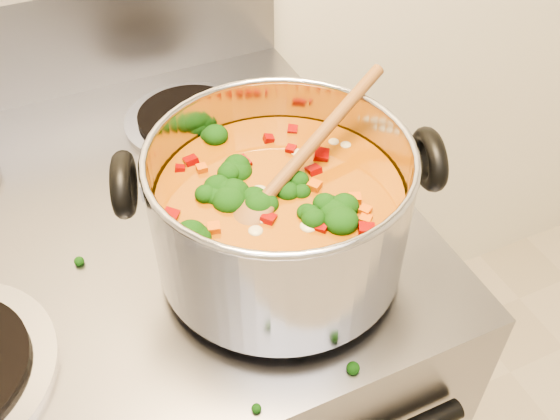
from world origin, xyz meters
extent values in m
cube|color=gray|center=(0.01, 1.16, 0.46)|extent=(0.78, 0.68, 0.92)
cube|color=gray|center=(0.01, 1.48, 1.00)|extent=(0.78, 0.03, 0.16)
cylinder|color=#A5A5AD|center=(0.20, 1.01, 0.92)|extent=(0.24, 0.24, 0.01)
cylinder|color=black|center=(0.20, 1.01, 0.93)|extent=(0.18, 0.18, 0.01)
cylinder|color=#A5A5AD|center=(0.20, 1.31, 0.92)|extent=(0.19, 0.19, 0.01)
cylinder|color=black|center=(0.20, 1.31, 0.93)|extent=(0.15, 0.15, 0.01)
cylinder|color=#ABABB3|center=(0.20, 1.00, 1.01)|extent=(0.28, 0.28, 0.15)
torus|color=#ABABB3|center=(0.20, 1.00, 1.09)|extent=(0.28, 0.28, 0.01)
cylinder|color=#89550C|center=(0.20, 1.00, 0.99)|extent=(0.26, 0.26, 0.10)
torus|color=black|center=(0.05, 1.05, 1.06)|extent=(0.04, 0.08, 0.08)
torus|color=black|center=(0.35, 0.95, 1.06)|extent=(0.04, 0.08, 0.08)
ellipsoid|color=black|center=(0.24, 1.02, 1.04)|extent=(0.04, 0.04, 0.03)
ellipsoid|color=black|center=(0.21, 1.09, 1.04)|extent=(0.04, 0.04, 0.03)
ellipsoid|color=black|center=(0.24, 0.93, 1.04)|extent=(0.04, 0.04, 0.03)
ellipsoid|color=black|center=(0.20, 0.96, 1.04)|extent=(0.04, 0.04, 0.03)
ellipsoid|color=black|center=(0.23, 0.92, 1.04)|extent=(0.04, 0.04, 0.03)
ellipsoid|color=black|center=(0.16, 0.96, 1.04)|extent=(0.04, 0.04, 0.03)
ellipsoid|color=black|center=(0.19, 0.92, 1.04)|extent=(0.04, 0.04, 0.03)
ellipsoid|color=black|center=(0.24, 1.08, 1.04)|extent=(0.04, 0.04, 0.03)
ellipsoid|color=black|center=(0.13, 0.96, 1.04)|extent=(0.04, 0.04, 0.03)
ellipsoid|color=black|center=(0.10, 1.03, 1.04)|extent=(0.04, 0.04, 0.03)
ellipsoid|color=black|center=(0.19, 1.11, 1.04)|extent=(0.04, 0.04, 0.03)
ellipsoid|color=#820A04|center=(0.24, 1.02, 1.04)|extent=(0.01, 0.01, 0.01)
ellipsoid|color=#820A04|center=(0.19, 1.11, 1.04)|extent=(0.01, 0.01, 0.01)
ellipsoid|color=#820A04|center=(0.31, 0.99, 1.04)|extent=(0.01, 0.01, 0.01)
ellipsoid|color=#820A04|center=(0.13, 0.91, 1.04)|extent=(0.01, 0.01, 0.01)
ellipsoid|color=#820A04|center=(0.15, 0.95, 1.04)|extent=(0.01, 0.01, 0.01)
ellipsoid|color=#820A04|center=(0.23, 1.08, 1.04)|extent=(0.01, 0.01, 0.01)
ellipsoid|color=#820A04|center=(0.12, 1.07, 1.04)|extent=(0.01, 0.01, 0.01)
ellipsoid|color=#820A04|center=(0.19, 1.04, 1.04)|extent=(0.01, 0.01, 0.01)
ellipsoid|color=#820A04|center=(0.31, 1.00, 1.04)|extent=(0.01, 0.01, 0.01)
ellipsoid|color=#820A04|center=(0.10, 1.03, 1.04)|extent=(0.01, 0.01, 0.01)
ellipsoid|color=#820A04|center=(0.11, 1.01, 1.04)|extent=(0.01, 0.01, 0.01)
ellipsoid|color=#820A04|center=(0.26, 1.04, 1.04)|extent=(0.01, 0.01, 0.01)
ellipsoid|color=#820A04|center=(0.13, 1.00, 1.04)|extent=(0.01, 0.01, 0.01)
ellipsoid|color=#BE4F0A|center=(0.16, 1.11, 1.04)|extent=(0.01, 0.01, 0.01)
ellipsoid|color=#BE4F0A|center=(0.12, 0.93, 1.04)|extent=(0.01, 0.01, 0.01)
ellipsoid|color=#BE4F0A|center=(0.30, 1.04, 1.04)|extent=(0.01, 0.01, 0.01)
ellipsoid|color=#BE4F0A|center=(0.19, 0.97, 1.04)|extent=(0.01, 0.01, 0.01)
ellipsoid|color=#BE4F0A|center=(0.28, 0.96, 1.04)|extent=(0.01, 0.01, 0.01)
ellipsoid|color=#BE4F0A|center=(0.16, 0.90, 1.04)|extent=(0.01, 0.01, 0.01)
ellipsoid|color=#BE4F0A|center=(0.18, 0.99, 1.04)|extent=(0.01, 0.01, 0.01)
ellipsoid|color=#BE4F0A|center=(0.18, 1.02, 1.04)|extent=(0.01, 0.01, 0.01)
ellipsoid|color=#C3B586|center=(0.22, 1.11, 1.04)|extent=(0.02, 0.02, 0.01)
ellipsoid|color=#C3B586|center=(0.19, 1.06, 1.04)|extent=(0.02, 0.02, 0.01)
ellipsoid|color=#C3B586|center=(0.20, 0.96, 1.04)|extent=(0.02, 0.02, 0.01)
ellipsoid|color=#C3B586|center=(0.22, 0.93, 1.04)|extent=(0.02, 0.02, 0.01)
ellipsoid|color=#C3B586|center=(0.11, 0.95, 1.04)|extent=(0.02, 0.02, 0.01)
ellipsoid|color=#C3B586|center=(0.22, 1.11, 1.04)|extent=(0.02, 0.02, 0.01)
ellipsoid|color=#C3B586|center=(0.17, 1.05, 1.04)|extent=(0.02, 0.02, 0.01)
ellipsoid|color=#C3B586|center=(0.15, 0.98, 1.04)|extent=(0.02, 0.02, 0.01)
ellipsoid|color=brown|center=(0.16, 0.98, 1.04)|extent=(0.08, 0.06, 0.03)
cylinder|color=brown|center=(0.26, 1.03, 1.07)|extent=(0.21, 0.11, 0.08)
ellipsoid|color=black|center=(0.14, 0.85, 0.92)|extent=(0.01, 0.01, 0.01)
ellipsoid|color=black|center=(0.12, 0.84, 0.92)|extent=(0.01, 0.01, 0.01)
ellipsoid|color=black|center=(0.38, 0.89, 0.92)|extent=(0.01, 0.01, 0.01)
ellipsoid|color=black|center=(0.34, 1.09, 0.92)|extent=(0.01, 0.01, 0.01)
camera|label=1|loc=(0.00, 0.56, 1.47)|focal=40.00mm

